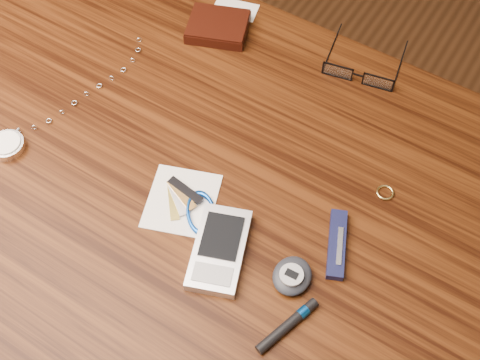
{
  "coord_description": "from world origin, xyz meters",
  "views": [
    {
      "loc": [
        0.31,
        -0.36,
        1.46
      ],
      "look_at": [
        0.07,
        0.01,
        0.76
      ],
      "focal_mm": 45.0,
      "sensor_mm": 36.0,
      "label": 1
    }
  ],
  "objects_px": {
    "eyeglasses": "(359,74)",
    "pedometer": "(292,276)",
    "notepad_keys": "(191,206)",
    "pocket_knife": "(337,244)",
    "pda_phone": "(219,249)",
    "desk": "(197,206)",
    "pocket_watch": "(12,142)",
    "wallet_and_card": "(218,26)"
  },
  "relations": [
    {
      "from": "pda_phone",
      "to": "pocket_knife",
      "type": "height_order",
      "value": "pda_phone"
    },
    {
      "from": "pda_phone",
      "to": "notepad_keys",
      "type": "bearing_deg",
      "value": 152.61
    },
    {
      "from": "eyeglasses",
      "to": "notepad_keys",
      "type": "distance_m",
      "value": 0.34
    },
    {
      "from": "eyeglasses",
      "to": "pda_phone",
      "type": "relative_size",
      "value": 1.02
    },
    {
      "from": "desk",
      "to": "wallet_and_card",
      "type": "xyz_separation_m",
      "value": [
        -0.12,
        0.25,
        0.11
      ]
    },
    {
      "from": "desk",
      "to": "pda_phone",
      "type": "xyz_separation_m",
      "value": [
        0.1,
        -0.09,
        0.11
      ]
    },
    {
      "from": "desk",
      "to": "eyeglasses",
      "type": "bearing_deg",
      "value": 66.14
    },
    {
      "from": "wallet_and_card",
      "to": "pocket_watch",
      "type": "xyz_separation_m",
      "value": [
        -0.12,
        -0.35,
        -0.0
      ]
    },
    {
      "from": "eyeglasses",
      "to": "pedometer",
      "type": "xyz_separation_m",
      "value": [
        0.08,
        -0.35,
        -0.0
      ]
    },
    {
      "from": "pedometer",
      "to": "pda_phone",
      "type": "bearing_deg",
      "value": -170.01
    },
    {
      "from": "wallet_and_card",
      "to": "notepad_keys",
      "type": "bearing_deg",
      "value": -62.95
    },
    {
      "from": "wallet_and_card",
      "to": "notepad_keys",
      "type": "distance_m",
      "value": 0.34
    },
    {
      "from": "wallet_and_card",
      "to": "pocket_knife",
      "type": "xyz_separation_m",
      "value": [
        0.35,
        -0.25,
        -0.0
      ]
    },
    {
      "from": "desk",
      "to": "eyeglasses",
      "type": "height_order",
      "value": "eyeglasses"
    },
    {
      "from": "notepad_keys",
      "to": "pda_phone",
      "type": "bearing_deg",
      "value": -27.39
    },
    {
      "from": "pda_phone",
      "to": "pedometer",
      "type": "distance_m",
      "value": 0.1
    },
    {
      "from": "eyeglasses",
      "to": "pocket_knife",
      "type": "height_order",
      "value": "eyeglasses"
    },
    {
      "from": "pocket_knife",
      "to": "notepad_keys",
      "type": "bearing_deg",
      "value": -164.74
    },
    {
      "from": "pedometer",
      "to": "notepad_keys",
      "type": "distance_m",
      "value": 0.17
    },
    {
      "from": "eyeglasses",
      "to": "pocket_knife",
      "type": "bearing_deg",
      "value": -69.24
    },
    {
      "from": "notepad_keys",
      "to": "desk",
      "type": "bearing_deg",
      "value": 123.42
    },
    {
      "from": "desk",
      "to": "pocket_watch",
      "type": "height_order",
      "value": "pocket_watch"
    },
    {
      "from": "desk",
      "to": "pda_phone",
      "type": "height_order",
      "value": "pda_phone"
    },
    {
      "from": "eyeglasses",
      "to": "notepad_keys",
      "type": "height_order",
      "value": "eyeglasses"
    },
    {
      "from": "eyeglasses",
      "to": "pedometer",
      "type": "relative_size",
      "value": 2.35
    },
    {
      "from": "pda_phone",
      "to": "desk",
      "type": "bearing_deg",
      "value": 139.56
    },
    {
      "from": "pda_phone",
      "to": "pocket_knife",
      "type": "distance_m",
      "value": 0.15
    },
    {
      "from": "eyeglasses",
      "to": "wallet_and_card",
      "type": "bearing_deg",
      "value": -173.68
    },
    {
      "from": "eyeglasses",
      "to": "pocket_knife",
      "type": "relative_size",
      "value": 1.41
    },
    {
      "from": "pocket_watch",
      "to": "pedometer",
      "type": "distance_m",
      "value": 0.45
    },
    {
      "from": "wallet_and_card",
      "to": "eyeglasses",
      "type": "bearing_deg",
      "value": 6.32
    },
    {
      "from": "desk",
      "to": "pocket_watch",
      "type": "bearing_deg",
      "value": -157.11
    },
    {
      "from": "pocket_watch",
      "to": "notepad_keys",
      "type": "height_order",
      "value": "pocket_watch"
    },
    {
      "from": "wallet_and_card",
      "to": "pocket_knife",
      "type": "height_order",
      "value": "wallet_and_card"
    },
    {
      "from": "desk",
      "to": "notepad_keys",
      "type": "distance_m",
      "value": 0.12
    },
    {
      "from": "wallet_and_card",
      "to": "pocket_knife",
      "type": "relative_size",
      "value": 1.49
    },
    {
      "from": "pedometer",
      "to": "desk",
      "type": "bearing_deg",
      "value": 160.57
    },
    {
      "from": "pocket_watch",
      "to": "pocket_knife",
      "type": "xyz_separation_m",
      "value": [
        0.47,
        0.1,
        -0.0
      ]
    },
    {
      "from": "wallet_and_card",
      "to": "pda_phone",
      "type": "xyz_separation_m",
      "value": [
        0.22,
        -0.34,
        -0.0
      ]
    },
    {
      "from": "desk",
      "to": "pedometer",
      "type": "bearing_deg",
      "value": -19.43
    },
    {
      "from": "notepad_keys",
      "to": "pocket_knife",
      "type": "height_order",
      "value": "pocket_knife"
    },
    {
      "from": "pocket_watch",
      "to": "notepad_keys",
      "type": "relative_size",
      "value": 2.23
    }
  ]
}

